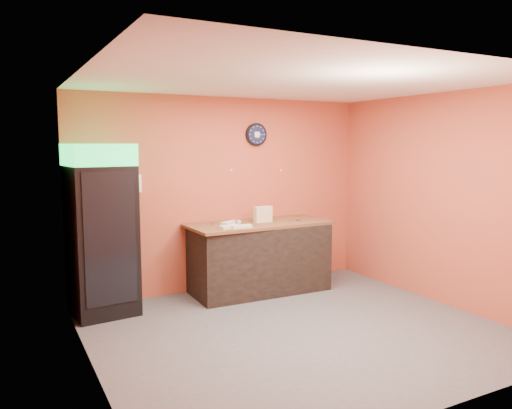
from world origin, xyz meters
TOP-DOWN VIEW (x-y plane):
  - floor at (0.00, 0.00)m, footprint 4.50×4.50m
  - back_wall at (0.00, 2.00)m, footprint 4.50×0.02m
  - left_wall at (-2.25, 0.00)m, footprint 0.02×4.00m
  - right_wall at (2.25, 0.00)m, footprint 0.02×4.00m
  - ceiling at (0.00, 0.00)m, footprint 4.50×4.00m
  - beverage_cooler at (-1.85, 1.60)m, footprint 0.81×0.82m
  - prep_counter at (0.34, 1.57)m, footprint 1.95×0.90m
  - wall_clock at (0.50, 1.97)m, footprint 0.34×0.06m
  - wall_phone at (-1.32, 1.95)m, footprint 0.13×0.11m
  - butcher_paper at (0.34, 1.57)m, footprint 2.08×0.93m
  - sub_roll_stack at (0.40, 1.57)m, footprint 0.28×0.11m
  - wrapped_sandwich_left at (-0.24, 1.33)m, footprint 0.30×0.17m
  - wrapped_sandwich_mid at (-0.09, 1.27)m, footprint 0.28×0.12m
  - wrapped_sandwich_right at (-0.09, 1.61)m, footprint 0.33×0.25m
  - kitchen_tool at (-0.03, 1.59)m, footprint 0.06×0.06m

SIDE VIEW (x-z plane):
  - floor at x=0.00m, z-range 0.00..0.00m
  - prep_counter at x=0.34m, z-range 0.00..0.97m
  - butcher_paper at x=0.34m, z-range 0.97..1.01m
  - wrapped_sandwich_mid at x=-0.09m, z-range 1.01..1.05m
  - wrapped_sandwich_left at x=-0.24m, z-range 1.01..1.05m
  - wrapped_sandwich_right at x=-0.09m, z-range 1.01..1.05m
  - kitchen_tool at x=-0.03m, z-range 1.01..1.06m
  - beverage_cooler at x=-1.85m, z-range -0.02..2.11m
  - sub_roll_stack at x=0.40m, z-range 1.01..1.24m
  - back_wall at x=0.00m, z-range 0.00..2.80m
  - left_wall at x=-2.25m, z-range 0.00..2.80m
  - right_wall at x=2.25m, z-range 0.00..2.80m
  - wall_phone at x=-1.32m, z-range 1.49..1.72m
  - wall_clock at x=0.50m, z-range 2.10..2.43m
  - ceiling at x=0.00m, z-range 2.79..2.81m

